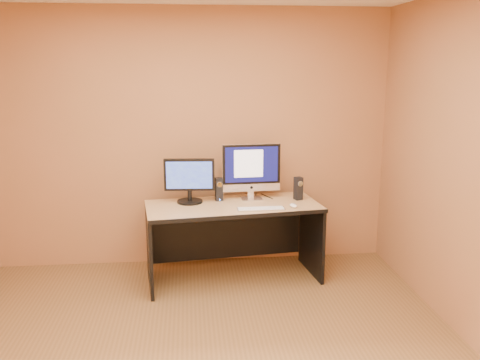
# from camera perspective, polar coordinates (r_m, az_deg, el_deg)

# --- Properties ---
(walls) EXTENTS (4.00, 4.00, 2.60)m
(walls) POSITION_cam_1_polar(r_m,az_deg,el_deg) (3.22, -4.94, -0.44)
(walls) COLOR #96603C
(walls) RESTS_ON ground
(desk) EXTENTS (1.69, 0.90, 0.75)m
(desk) POSITION_cam_1_polar(r_m,az_deg,el_deg) (4.90, -0.76, -7.01)
(desk) COLOR tan
(desk) RESTS_ON ground
(imac) EXTENTS (0.59, 0.24, 0.56)m
(imac) POSITION_cam_1_polar(r_m,az_deg,el_deg) (4.92, 1.32, 0.99)
(imac) COLOR silver
(imac) RESTS_ON desk
(second_monitor) EXTENTS (0.50, 0.28, 0.42)m
(second_monitor) POSITION_cam_1_polar(r_m,az_deg,el_deg) (4.83, -5.70, -0.10)
(second_monitor) COLOR black
(second_monitor) RESTS_ON desk
(speaker_left) EXTENTS (0.08, 0.08, 0.22)m
(speaker_left) POSITION_cam_1_polar(r_m,az_deg,el_deg) (4.91, -2.38, -1.04)
(speaker_left) COLOR black
(speaker_left) RESTS_ON desk
(speaker_right) EXTENTS (0.09, 0.09, 0.22)m
(speaker_right) POSITION_cam_1_polar(r_m,az_deg,el_deg) (4.97, 6.56, -0.95)
(speaker_right) COLOR black
(speaker_right) RESTS_ON desk
(keyboard) EXTENTS (0.44, 0.12, 0.02)m
(keyboard) POSITION_cam_1_polar(r_m,az_deg,el_deg) (4.62, 2.38, -3.25)
(keyboard) COLOR silver
(keyboard) RESTS_ON desk
(mouse) EXTENTS (0.08, 0.11, 0.04)m
(mouse) POSITION_cam_1_polar(r_m,az_deg,el_deg) (4.72, 6.01, -2.86)
(mouse) COLOR white
(mouse) RESTS_ON desk
(cable_a) EXTENTS (0.09, 0.21, 0.01)m
(cable_a) POSITION_cam_1_polar(r_m,az_deg,el_deg) (5.08, 3.03, -1.84)
(cable_a) COLOR black
(cable_a) RESTS_ON desk
(cable_b) EXTENTS (0.05, 0.18, 0.01)m
(cable_b) POSITION_cam_1_polar(r_m,az_deg,el_deg) (5.11, 1.74, -1.72)
(cable_b) COLOR black
(cable_b) RESTS_ON desk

